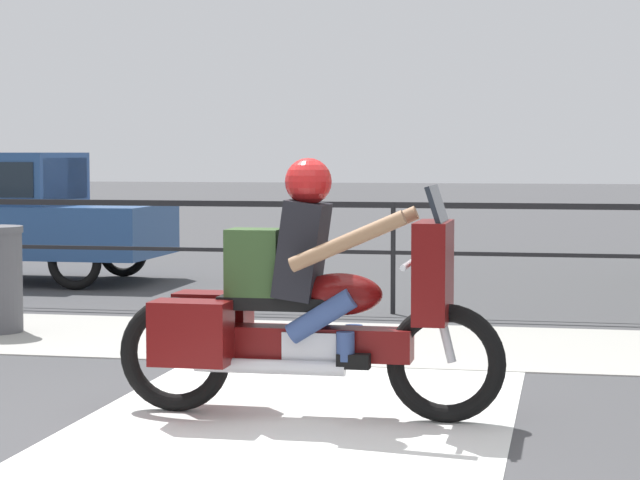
# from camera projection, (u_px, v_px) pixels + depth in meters

# --- Properties ---
(ground_plane) EXTENTS (120.00, 120.00, 0.00)m
(ground_plane) POSITION_uv_depth(u_px,v_px,m) (266.00, 429.00, 7.42)
(ground_plane) COLOR #424244
(sidewalk_band) EXTENTS (44.00, 2.40, 0.01)m
(sidewalk_band) POSITION_uv_depth(u_px,v_px,m) (361.00, 343.00, 10.74)
(sidewalk_band) COLOR #A8A59E
(sidewalk_band) RESTS_ON ground
(crosswalk_band) EXTENTS (2.62, 6.00, 0.01)m
(crosswalk_band) POSITION_uv_depth(u_px,v_px,m) (281.00, 436.00, 7.20)
(crosswalk_band) COLOR silver
(crosswalk_band) RESTS_ON ground
(fence_railing) EXTENTS (36.00, 0.05, 1.14)m
(fence_railing) POSITION_uv_depth(u_px,v_px,m) (393.00, 226.00, 12.64)
(fence_railing) COLOR black
(fence_railing) RESTS_ON ground
(motorcycle) EXTENTS (2.45, 0.76, 1.61)m
(motorcycle) POSITION_uv_depth(u_px,v_px,m) (303.00, 305.00, 7.71)
(motorcycle) COLOR black
(motorcycle) RESTS_ON ground
(parked_car) EXTENTS (4.00, 1.79, 1.64)m
(parked_car) POSITION_uv_depth(u_px,v_px,m) (1.00, 208.00, 15.92)
(parked_car) COLOR #284C84
(parked_car) RESTS_ON ground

